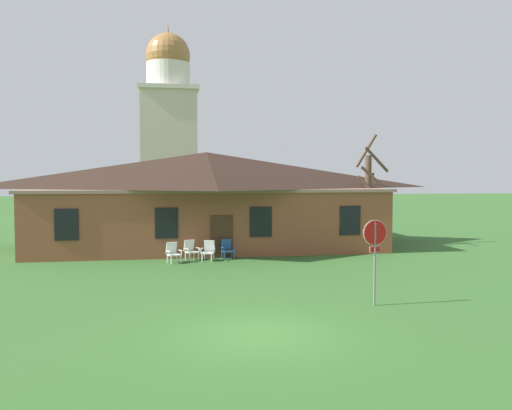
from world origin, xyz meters
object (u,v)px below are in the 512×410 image
object	(u,v)px
lawn_chair_near_door	(191,250)
lawn_chair_middle	(227,249)
lawn_chair_left_end	(208,250)
lawn_chair_by_porch	(173,252)
stop_sign	(375,245)

from	to	relation	value
lawn_chair_near_door	lawn_chair_middle	world-z (taller)	same
lawn_chair_left_end	lawn_chair_middle	bearing A→B (deg)	24.41
lawn_chair_left_end	lawn_chair_middle	world-z (taller)	same
lawn_chair_near_door	lawn_chair_middle	size ratio (longest dim) A/B	1.00
lawn_chair_by_porch	lawn_chair_middle	world-z (taller)	same
lawn_chair_near_door	lawn_chair_middle	distance (m)	1.77
lawn_chair_by_porch	lawn_chair_left_end	xyz separation A→B (m)	(1.68, 0.39, 0.00)
stop_sign	lawn_chair_near_door	size ratio (longest dim) A/B	2.81
lawn_chair_by_porch	lawn_chair_middle	size ratio (longest dim) A/B	1.00
stop_sign	lawn_chair_near_door	xyz separation A→B (m)	(-5.25, 10.15, -1.41)
stop_sign	lawn_chair_by_porch	bearing A→B (deg)	122.92
lawn_chair_near_door	lawn_chair_middle	bearing A→B (deg)	2.83
stop_sign	lawn_chair_near_door	world-z (taller)	stop_sign
lawn_chair_near_door	lawn_chair_left_end	size ratio (longest dim) A/B	1.00
lawn_chair_by_porch	lawn_chair_near_door	world-z (taller)	same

